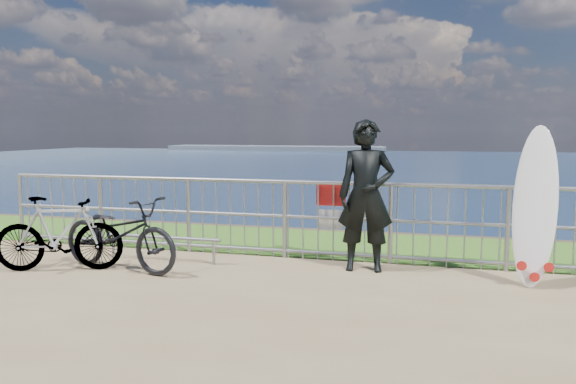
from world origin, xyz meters
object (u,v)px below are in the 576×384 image
(bicycle_near, at_px, (119,234))
(bicycle_far, at_px, (59,234))
(surfer, at_px, (366,196))
(surfboard, at_px, (535,212))

(bicycle_near, xyz_separation_m, bicycle_far, (-0.75, -0.23, 0.00))
(surfer, distance_m, surfboard, 2.02)
(surfboard, bearing_deg, surfer, 174.99)
(surfboard, xyz_separation_m, bicycle_near, (-5.11, -0.67, -0.39))
(surfboard, bearing_deg, bicycle_near, -172.54)
(surfer, distance_m, bicycle_far, 4.03)
(surfer, xyz_separation_m, surfboard, (2.01, -0.18, -0.11))
(surfboard, height_order, bicycle_far, surfboard)
(surfer, relative_size, surfboard, 1.03)
(surfboard, distance_m, bicycle_near, 5.17)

